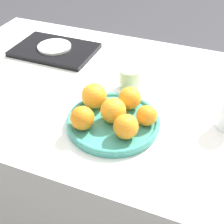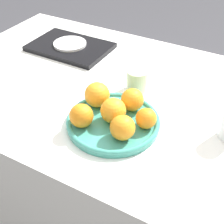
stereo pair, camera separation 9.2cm
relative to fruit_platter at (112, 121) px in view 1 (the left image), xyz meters
The scene contains 12 objects.
ground_plane 0.75m from the fruit_platter, 88.71° to the left, with size 12.00×12.00×0.00m, color #38383D.
table 0.41m from the fruit_platter, 88.71° to the left, with size 1.57×0.87×0.72m.
fruit_platter is the anchor object (origin of this frame).
orange_0 0.10m from the fruit_platter, 137.21° to the right, with size 0.07×0.07×0.07m.
orange_1 0.09m from the fruit_platter, 39.77° to the right, with size 0.07×0.07×0.07m.
orange_2 0.10m from the fruit_platter, 150.28° to the left, with size 0.08×0.08×0.08m.
orange_3 0.04m from the fruit_platter, 26.92° to the left, with size 0.08×0.08×0.08m.
orange_4 0.11m from the fruit_platter, 12.87° to the left, with size 0.06×0.06×0.06m.
orange_5 0.09m from the fruit_platter, 70.84° to the left, with size 0.07×0.07×0.07m.
serving_tray 0.53m from the fruit_platter, 138.77° to the left, with size 0.34×0.23×0.02m.
side_plate 0.53m from the fruit_platter, 138.77° to the left, with size 0.14×0.14×0.01m.
cup_0 0.21m from the fruit_platter, 94.46° to the left, with size 0.07×0.07×0.08m.
Camera 1 is at (0.26, -0.85, 1.34)m, focal length 50.00 mm.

